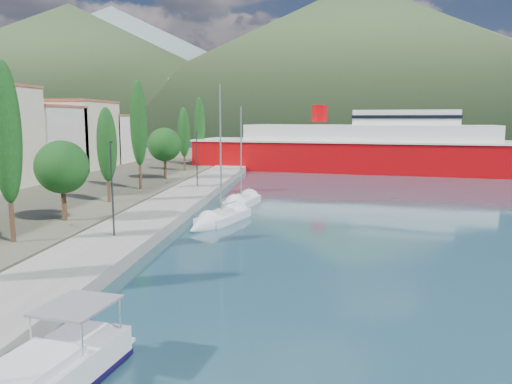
# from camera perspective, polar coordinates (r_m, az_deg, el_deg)

# --- Properties ---
(ground) EXTENTS (1400.00, 1400.00, 0.00)m
(ground) POSITION_cam_1_polar(r_m,az_deg,el_deg) (138.41, 4.65, 4.94)
(ground) COLOR #224655
(quay) EXTENTS (5.00, 88.00, 0.80)m
(quay) POSITION_cam_1_polar(r_m,az_deg,el_deg) (46.50, -9.51, -1.46)
(quay) COLOR gray
(quay) RESTS_ON ground
(hills_far) EXTENTS (1480.00, 900.00, 180.00)m
(hills_far) POSITION_cam_1_polar(r_m,az_deg,el_deg) (654.70, 18.51, 14.02)
(hills_far) COLOR gray
(hills_far) RESTS_ON ground
(hills_near) EXTENTS (1010.00, 520.00, 115.00)m
(hills_near) POSITION_cam_1_polar(r_m,az_deg,el_deg) (404.00, 20.17, 13.70)
(hills_near) COLOR #354A28
(hills_near) RESTS_ON ground
(town_buildings) EXTENTS (9.20, 69.20, 11.30)m
(town_buildings) POSITION_cam_1_polar(r_m,az_deg,el_deg) (65.49, -26.79, 5.13)
(town_buildings) COLOR beige
(town_buildings) RESTS_ON land_strip
(tree_row) EXTENTS (4.23, 63.97, 11.62)m
(tree_row) POSITION_cam_1_polar(r_m,az_deg,el_deg) (52.78, -14.11, 5.71)
(tree_row) COLOR #47301E
(tree_row) RESTS_ON land_strip
(lamp_posts) EXTENTS (0.15, 45.47, 6.06)m
(lamp_posts) POSITION_cam_1_polar(r_m,az_deg,el_deg) (34.05, -15.37, 1.03)
(lamp_posts) COLOR #2D2D33
(lamp_posts) RESTS_ON quay
(sailboat_near) EXTENTS (4.57, 8.43, 11.76)m
(sailboat_near) POSITION_cam_1_polar(r_m,az_deg,el_deg) (38.94, -5.09, -3.46)
(sailboat_near) COLOR silver
(sailboat_near) RESTS_ON ground
(sailboat_mid) EXTENTS (3.47, 7.26, 10.25)m
(sailboat_mid) POSITION_cam_1_polar(r_m,az_deg,el_deg) (46.56, -2.21, -1.48)
(sailboat_mid) COLOR silver
(sailboat_mid) RESTS_ON ground
(ferry) EXTENTS (56.48, 21.41, 10.98)m
(ferry) POSITION_cam_1_polar(r_m,az_deg,el_deg) (80.96, 12.71, 4.70)
(ferry) COLOR #A80408
(ferry) RESTS_ON ground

